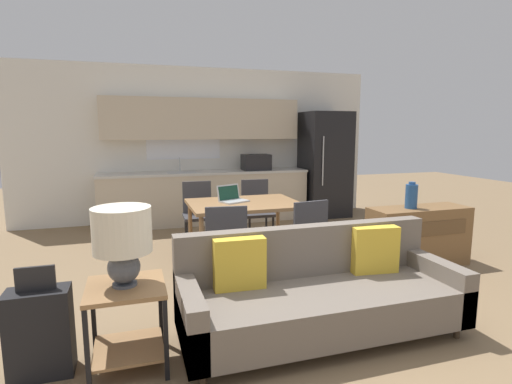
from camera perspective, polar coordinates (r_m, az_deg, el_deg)
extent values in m
plane|color=#7F6647|center=(3.27, 7.67, -20.81)|extent=(20.00, 20.00, 0.00)
cube|color=silver|center=(7.30, -7.76, 6.73)|extent=(6.40, 0.06, 2.70)
cube|color=white|center=(7.21, -10.34, 8.75)|extent=(1.29, 0.01, 1.03)
cube|color=beige|center=(7.06, -7.13, -0.84)|extent=(3.57, 0.62, 0.86)
cube|color=silver|center=(7.00, -7.21, 2.79)|extent=(3.60, 0.65, 0.04)
cube|color=#B2B5B7|center=(6.89, -10.64, 2.79)|extent=(0.48, 0.36, 0.01)
cylinder|color=#B7BABC|center=(7.04, -10.83, 3.88)|extent=(0.02, 0.02, 0.24)
cube|color=beige|center=(7.10, -7.56, 10.31)|extent=(3.39, 0.34, 0.70)
cube|color=black|center=(7.15, 0.00, 4.28)|extent=(0.48, 0.36, 0.28)
cube|color=black|center=(7.63, 9.81, 3.92)|extent=(0.81, 0.76, 1.94)
cylinder|color=silver|center=(7.16, 9.56, 4.38)|extent=(0.02, 0.02, 0.87)
cube|color=olive|center=(4.80, -1.70, -1.73)|extent=(1.31, 0.97, 0.04)
cylinder|color=olive|center=(4.36, -7.75, -8.00)|extent=(0.05, 0.05, 0.71)
cylinder|color=olive|center=(4.69, 6.79, -6.74)|extent=(0.05, 0.05, 0.71)
cylinder|color=olive|center=(5.17, -9.35, -5.34)|extent=(0.05, 0.05, 0.71)
cylinder|color=olive|center=(5.45, 3.14, -4.48)|extent=(0.05, 0.05, 0.71)
cylinder|color=#3D2D1E|center=(2.82, -7.63, -24.91)|extent=(0.05, 0.05, 0.10)
cylinder|color=#3D2D1E|center=(3.67, 26.74, -17.35)|extent=(0.05, 0.05, 0.10)
cylinder|color=#3D2D1E|center=(3.37, -9.60, -18.96)|extent=(0.05, 0.05, 0.10)
cylinder|color=#3D2D1E|center=(4.11, 20.36, -14.10)|extent=(0.05, 0.05, 0.10)
cube|color=#6B6056|center=(3.27, 9.56, -15.90)|extent=(2.21, 0.80, 0.30)
cube|color=#6B6056|center=(3.47, 7.15, -10.62)|extent=(2.21, 0.14, 0.72)
cube|color=#6B6056|center=(2.96, -9.45, -17.22)|extent=(0.14, 0.80, 0.44)
cube|color=#6B6056|center=(3.80, 23.95, -11.84)|extent=(0.14, 0.80, 0.44)
cube|color=gold|center=(3.11, -2.37, -10.19)|extent=(0.40, 0.14, 0.40)
cube|color=gold|center=(3.59, 16.62, -7.90)|extent=(0.41, 0.16, 0.40)
cube|color=olive|center=(2.89, -18.12, -12.82)|extent=(0.51, 0.51, 0.03)
cube|color=olive|center=(3.07, -17.70, -20.50)|extent=(0.46, 0.46, 0.02)
cube|color=black|center=(2.81, -22.99, -20.29)|extent=(0.03, 0.03, 0.56)
cube|color=black|center=(2.80, -12.72, -19.91)|extent=(0.03, 0.03, 0.56)
cube|color=black|center=(3.23, -22.18, -16.27)|extent=(0.03, 0.03, 0.56)
cube|color=black|center=(3.22, -13.46, -15.92)|extent=(0.03, 0.03, 0.56)
cylinder|color=#4C515B|center=(2.88, -18.22, -12.37)|extent=(0.16, 0.16, 0.02)
sphere|color=#4C515B|center=(2.84, -18.34, -10.17)|extent=(0.21, 0.21, 0.21)
cylinder|color=beige|center=(2.77, -18.60, -5.13)|extent=(0.38, 0.38, 0.30)
cube|color=brown|center=(5.20, 22.13, -5.86)|extent=(1.22, 0.42, 0.70)
cube|color=brown|center=(5.01, 23.80, -4.85)|extent=(0.97, 0.01, 0.17)
cylinder|color=#234C84|center=(5.00, 21.31, -0.60)|extent=(0.14, 0.14, 0.28)
cylinder|color=#234C84|center=(4.98, 21.41, 1.17)|extent=(0.08, 0.08, 0.03)
cube|color=#38383D|center=(4.06, -4.53, -8.02)|extent=(0.46, 0.46, 0.04)
cube|color=#38383D|center=(3.81, -4.24, -5.37)|extent=(0.40, 0.07, 0.45)
cylinder|color=black|center=(4.32, -2.48, -10.16)|extent=(0.03, 0.03, 0.42)
cylinder|color=black|center=(4.28, -7.06, -10.38)|extent=(0.03, 0.03, 0.42)
cylinder|color=black|center=(4.00, -1.74, -11.72)|extent=(0.03, 0.03, 0.42)
cylinder|color=black|center=(3.96, -6.70, -11.98)|extent=(0.03, 0.03, 0.42)
cube|color=#38383D|center=(5.53, -8.12, -3.51)|extent=(0.43, 0.43, 0.04)
cube|color=#38383D|center=(5.68, -8.43, -0.71)|extent=(0.40, 0.04, 0.45)
cylinder|color=black|center=(5.40, -9.63, -6.34)|extent=(0.03, 0.03, 0.42)
cylinder|color=black|center=(5.45, -6.05, -6.14)|extent=(0.03, 0.03, 0.42)
cylinder|color=black|center=(5.73, -9.99, -5.46)|extent=(0.03, 0.03, 0.42)
cylinder|color=black|center=(5.77, -6.61, -5.29)|extent=(0.03, 0.03, 0.42)
cube|color=#38383D|center=(5.68, 0.32, -3.10)|extent=(0.44, 0.44, 0.04)
cube|color=#38383D|center=(5.82, -0.18, -0.37)|extent=(0.40, 0.05, 0.45)
cylinder|color=black|center=(5.53, -0.92, -5.85)|extent=(0.03, 0.03, 0.42)
cylinder|color=black|center=(5.62, 2.46, -5.62)|extent=(0.03, 0.03, 0.42)
cylinder|color=black|center=(5.85, -1.73, -5.03)|extent=(0.03, 0.03, 0.42)
cylinder|color=black|center=(5.94, 1.48, -4.83)|extent=(0.03, 0.03, 0.42)
cube|color=#38383D|center=(4.33, 6.34, -6.96)|extent=(0.48, 0.48, 0.04)
cube|color=#38383D|center=(4.12, 7.85, -4.36)|extent=(0.40, 0.09, 0.45)
cylinder|color=black|center=(4.63, 6.96, -8.90)|extent=(0.03, 0.03, 0.42)
cylinder|color=black|center=(4.46, 3.24, -9.53)|extent=(0.03, 0.03, 0.42)
cylinder|color=black|center=(4.36, 9.42, -10.08)|extent=(0.03, 0.03, 0.42)
cylinder|color=black|center=(4.18, 5.54, -10.83)|extent=(0.03, 0.03, 0.42)
cube|color=#B7BABC|center=(4.83, -3.13, -1.32)|extent=(0.38, 0.33, 0.02)
cube|color=#B7BABC|center=(4.90, -3.97, -0.09)|extent=(0.32, 0.17, 0.20)
cube|color=#143828|center=(4.90, -3.92, -0.10)|extent=(0.28, 0.15, 0.17)
cube|color=black|center=(3.12, -28.44, -17.30)|extent=(0.39, 0.22, 0.59)
cube|color=black|center=(2.98, -28.99, -10.76)|extent=(0.24, 0.02, 0.16)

